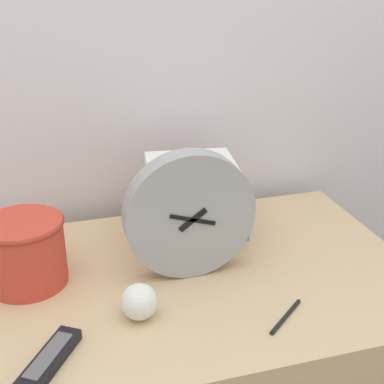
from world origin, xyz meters
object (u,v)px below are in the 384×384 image
object	(u,v)px
tv_remote	(49,360)
basket	(25,250)
crumpled_paper_ball	(139,302)
pen	(286,316)
desk_clock	(190,215)
book_stack	(192,198)

from	to	relation	value
tv_remote	basket	bearing A→B (deg)	96.44
basket	tv_remote	bearing A→B (deg)	-83.56
tv_remote	crumpled_paper_ball	bearing A→B (deg)	26.75
pen	tv_remote	bearing A→B (deg)	-179.31
desk_clock	pen	size ratio (longest dim) A/B	2.82
desk_clock	tv_remote	bearing A→B (deg)	-145.48
book_stack	basket	size ratio (longest dim) A/B	1.39
book_stack	crumpled_paper_ball	distance (m)	0.36
tv_remote	pen	distance (m)	0.44
book_stack	basket	bearing A→B (deg)	-163.92
desk_clock	basket	size ratio (longest dim) A/B	1.61
tv_remote	crumpled_paper_ball	distance (m)	0.19
tv_remote	pen	world-z (taller)	tv_remote
desk_clock	book_stack	bearing A→B (deg)	72.59
crumpled_paper_ball	desk_clock	bearing A→B (deg)	42.64
desk_clock	tv_remote	xyz separation A→B (m)	(-0.31, -0.21, -0.13)
desk_clock	book_stack	distance (m)	0.18
basket	desk_clock	bearing A→B (deg)	-9.77
desk_clock	crumpled_paper_ball	xyz separation A→B (m)	(-0.14, -0.12, -0.10)
crumpled_paper_ball	pen	size ratio (longest dim) A/B	0.71
desk_clock	crumpled_paper_ball	bearing A→B (deg)	-137.36
crumpled_paper_ball	tv_remote	bearing A→B (deg)	-153.25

